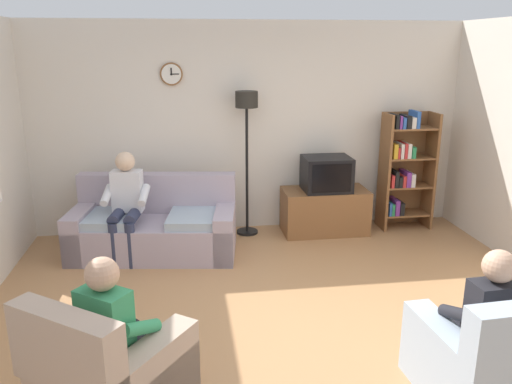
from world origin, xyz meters
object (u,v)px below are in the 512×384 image
Objects in this scene: bookshelf at (404,167)px; armchair_near_bookshelf at (486,363)px; armchair_near_window at (110,373)px; person_in_left_armchair at (116,325)px; tv at (327,174)px; tv_stand at (325,211)px; person_in_right_armchair at (484,315)px; floor_lamp at (247,124)px; person_on_couch at (126,200)px; couch at (154,228)px.

bookshelf is 1.71× the size of armchair_near_bookshelf.
armchair_near_window is 1.06× the size of person_in_left_armchair.
tv is 0.65× the size of armchair_near_bookshelf.
person_in_right_armchair is at bearing -86.59° from tv_stand.
person_in_left_armchair is at bearing 53.60° from armchair_near_window.
floor_lamp is 2.00× the size of armchair_near_bookshelf.
person_on_couch reaches higher than armchair_near_bookshelf.
floor_lamp is at bearing 179.14° from bookshelf.
person_on_couch is at bearing 92.99° from armchair_near_window.
couch is 1.79× the size of person_in_left_armchair.
tv is 1.21m from floor_lamp.
armchair_near_window is 2.57m from person_in_right_armchair.
bookshelf is 1.41× the size of person_in_right_armchair.
person_in_left_armchair is at bearing -126.39° from tv_stand.
tv reaches higher than couch.
person_in_right_armchair is (-0.88, -3.40, -0.22)m from bookshelf.
armchair_near_bookshelf is (-0.88, -3.49, -0.54)m from bookshelf.
tv is 2.53m from person_on_couch.
tv is at bearing -175.15° from bookshelf.
floor_lamp is 1.65× the size of person_in_right_armchair.
bookshelf is 1.28× the size of person_on_couch.
person_in_right_armchair is at bearing -5.15° from person_in_left_armchair.
tv_stand is 2.57m from person_on_couch.
person_on_couch is (-1.46, -0.62, -0.75)m from floor_lamp.
floor_lamp reaches higher than person_in_right_armchair.
tv_stand is at bearing 53.61° from person_in_left_armchair.
tv is at bearing 93.44° from armchair_near_bookshelf.
person_in_right_armchair is at bearing -50.71° from couch.
tv_stand is at bearing 53.61° from armchair_near_window.
tv_stand is 0.69× the size of bookshelf.
bookshelf is 2.19m from floor_lamp.
tv_stand is at bearing 90.00° from tv.
person_in_right_armchair reaches higher than armchair_near_bookshelf.
person_on_couch is (-2.69, 2.90, 0.41)m from armchair_near_bookshelf.
person_in_right_armchair is (0.20, -3.33, 0.31)m from tv_stand.
person_on_couch is (-2.48, -0.52, 0.41)m from tv_stand.
couch is 2.23m from tv_stand.
armchair_near_bookshelf is 0.33m from person_in_right_armchair.
armchair_near_window is 2.69m from person_on_couch.
bookshelf is at bearing 4.85° from tv.
tv reaches higher than armchair_near_window.
bookshelf is 1.41× the size of person_in_left_armchair.
armchair_near_bookshelf is at bearing -7.16° from person_in_left_armchair.
bookshelf reaches higher than couch.
armchair_near_window is (-2.34, -3.18, -0.00)m from tv_stand.
person_in_left_armchair is at bearing -126.60° from tv.
couch is 1.79× the size of person_in_right_armchair.
person_on_couch is at bearing -168.63° from tv.
couch is at bearing 87.83° from person_in_left_armchair.
person_on_couch is 1.11× the size of person_in_left_armchair.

